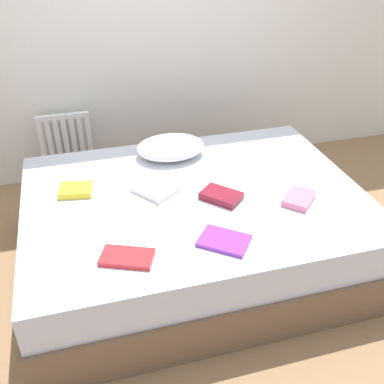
% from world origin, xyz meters
% --- Properties ---
extents(ground_plane, '(8.00, 8.00, 0.00)m').
position_xyz_m(ground_plane, '(0.00, 0.00, 0.00)').
color(ground_plane, '#93704C').
extents(bed, '(2.00, 1.50, 0.50)m').
position_xyz_m(bed, '(0.00, 0.00, 0.25)').
color(bed, brown).
rests_on(bed, ground).
extents(radiator, '(0.40, 0.04, 0.51)m').
position_xyz_m(radiator, '(-0.70, 1.20, 0.34)').
color(radiator, white).
rests_on(radiator, ground).
extents(pillow, '(0.45, 0.35, 0.13)m').
position_xyz_m(pillow, '(-0.02, 0.50, 0.56)').
color(pillow, white).
rests_on(pillow, bed).
extents(textbook_white, '(0.28, 0.29, 0.03)m').
position_xyz_m(textbook_white, '(-0.22, 0.08, 0.51)').
color(textbook_white, white).
rests_on(textbook_white, bed).
extents(textbook_purple, '(0.30, 0.29, 0.02)m').
position_xyz_m(textbook_purple, '(0.02, -0.48, 0.51)').
color(textbook_purple, purple).
rests_on(textbook_purple, bed).
extents(textbook_pink, '(0.24, 0.24, 0.04)m').
position_xyz_m(textbook_pink, '(0.55, -0.24, 0.52)').
color(textbook_pink, pink).
rests_on(textbook_pink, bed).
extents(textbook_maroon, '(0.26, 0.26, 0.04)m').
position_xyz_m(textbook_maroon, '(0.13, -0.10, 0.52)').
color(textbook_maroon, maroon).
rests_on(textbook_maroon, bed).
extents(textbook_red, '(0.28, 0.23, 0.03)m').
position_xyz_m(textbook_red, '(-0.47, -0.47, 0.51)').
color(textbook_red, red).
rests_on(textbook_red, bed).
extents(textbook_yellow, '(0.21, 0.18, 0.04)m').
position_xyz_m(textbook_yellow, '(-0.67, 0.20, 0.52)').
color(textbook_yellow, yellow).
rests_on(textbook_yellow, bed).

